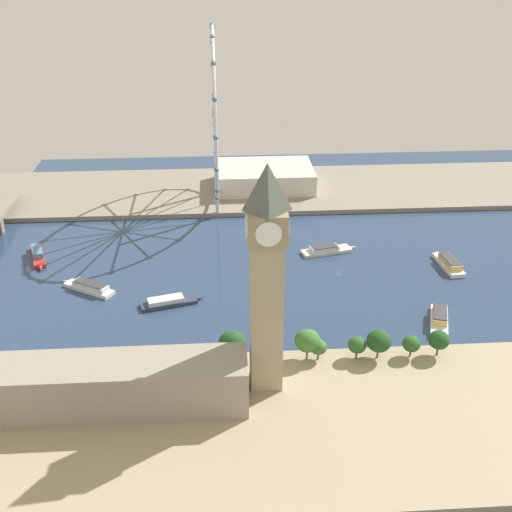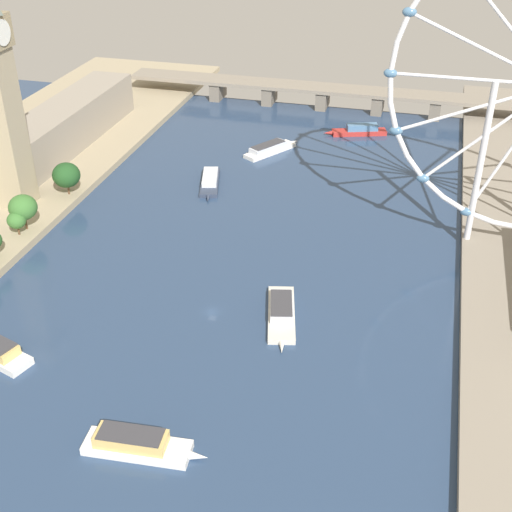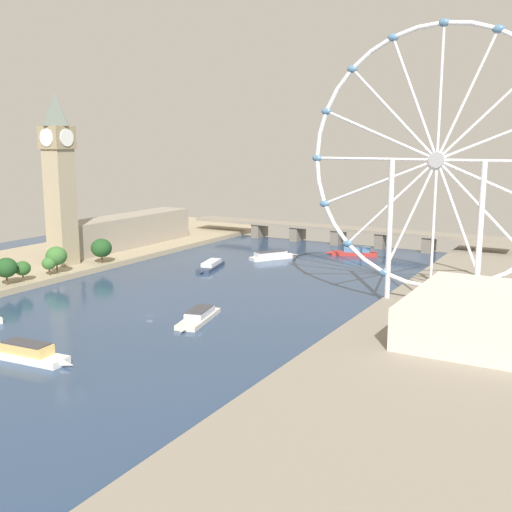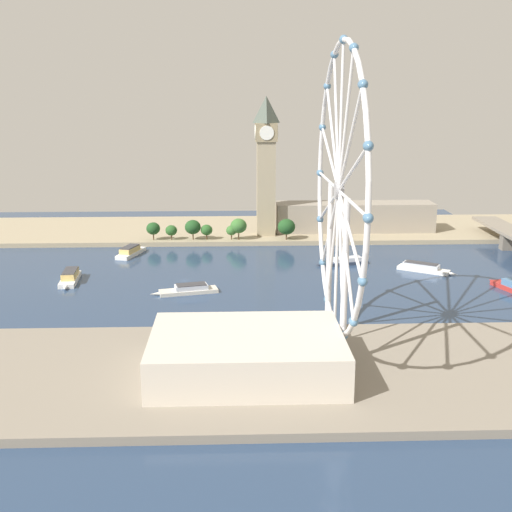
% 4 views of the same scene
% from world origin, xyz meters
% --- Properties ---
extents(ground_plane, '(417.45, 417.45, 0.00)m').
position_xyz_m(ground_plane, '(0.00, 0.00, 0.00)').
color(ground_plane, navy).
extents(parliament_block, '(22.00, 110.93, 20.07)m').
position_xyz_m(parliament_block, '(-110.98, 112.35, 13.04)').
color(parliament_block, gray).
rests_on(parliament_block, riverbank_left).
extents(tree_row_embankment, '(13.42, 99.06, 14.24)m').
position_xyz_m(tree_row_embankment, '(-85.40, 19.91, 11.18)').
color(tree_row_embankment, '#513823').
rests_on(tree_row_embankment, riverbank_left).
extents(river_bridge, '(229.45, 17.42, 11.96)m').
position_xyz_m(river_bridge, '(-0.00, 206.73, 8.75)').
color(river_bridge, gray).
rests_on(river_bridge, ground_plane).
extents(tour_boat_0, '(32.65, 15.02, 5.56)m').
position_xyz_m(tour_boat_0, '(25.95, 169.55, 2.23)').
color(tour_boat_0, '#B22D28').
rests_on(tour_boat_0, ground_plane).
extents(tour_boat_1, '(15.10, 34.64, 4.60)m').
position_xyz_m(tour_boat_1, '(22.47, 3.54, 1.83)').
color(tour_boat_1, beige).
rests_on(tour_boat_1, ground_plane).
extents(tour_boat_2, '(22.27, 31.06, 4.93)m').
position_xyz_m(tour_boat_2, '(-13.42, 134.11, 2.09)').
color(tour_boat_2, white).
rests_on(tour_boat_2, ground_plane).
extents(tour_boat_4, '(32.44, 10.25, 6.00)m').
position_xyz_m(tour_boat_4, '(-0.12, -61.68, 2.51)').
color(tour_boat_4, white).
rests_on(tour_boat_4, ground_plane).
extents(tour_boat_5, '(14.58, 32.91, 4.10)m').
position_xyz_m(tour_boat_5, '(-30.75, 92.18, 1.71)').
color(tour_boat_5, '#2D384C').
rests_on(tour_boat_5, ground_plane).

